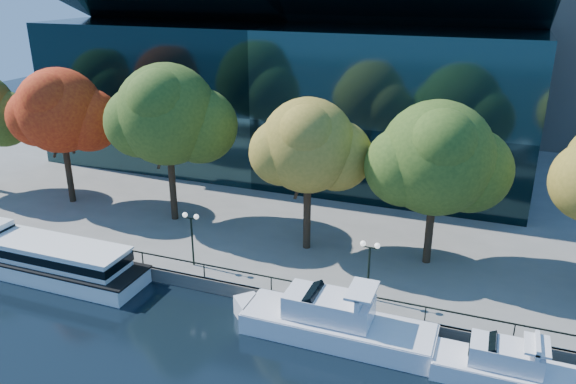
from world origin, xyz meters
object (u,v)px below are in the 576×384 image
at_px(tree_1, 61,113).
at_px(tree_4, 439,161).
at_px(lamp_1, 191,227).
at_px(tree_2, 169,117).
at_px(lamp_2, 369,257).
at_px(tree_3, 310,148).
at_px(cruiser_near, 329,321).
at_px(cruiser_far, 504,367).
at_px(tour_boat, 39,256).

relative_size(tree_1, tree_4, 1.03).
relative_size(tree_1, lamp_1, 3.03).
height_order(tree_2, lamp_2, tree_2).
xyz_separation_m(tree_3, tree_4, (8.93, 0.86, -0.22)).
relative_size(lamp_1, lamp_2, 1.00).
bearing_deg(lamp_2, cruiser_near, -113.05).
relative_size(tree_2, lamp_1, 3.27).
relative_size(tree_2, tree_4, 1.11).
relative_size(tree_3, tree_4, 0.98).
bearing_deg(tree_4, tree_1, 179.19).
bearing_deg(tree_1, cruiser_near, -20.41).
height_order(cruiser_far, lamp_1, lamp_1).
relative_size(cruiser_near, lamp_2, 3.17).
xyz_separation_m(cruiser_far, tree_1, (-37.63, 10.91, 8.39)).
bearing_deg(tree_3, cruiser_near, -63.89).
distance_m(cruiser_near, lamp_1, 12.10).
bearing_deg(cruiser_near, tree_2, 148.71).
xyz_separation_m(tree_1, lamp_2, (29.21, -6.82, -5.36)).
relative_size(cruiser_near, cruiser_far, 1.39).
xyz_separation_m(tree_1, tree_2, (10.99, -0.14, 0.57)).
bearing_deg(cruiser_far, tree_4, 117.23).
height_order(tree_2, lamp_1, tree_2).
relative_size(tree_3, lamp_2, 2.87).
bearing_deg(tour_boat, tree_2, 62.70).
height_order(tree_2, tree_4, tree_2).
bearing_deg(tour_boat, tree_3, 27.17).
xyz_separation_m(tour_boat, cruiser_near, (22.00, 0.04, -0.25)).
bearing_deg(lamp_1, tree_4, 21.99).
distance_m(cruiser_far, lamp_1, 21.74).
xyz_separation_m(cruiser_near, cruiser_far, (9.90, -0.59, -0.20)).
xyz_separation_m(tree_3, lamp_2, (5.89, -5.50, -4.98)).
bearing_deg(cruiser_near, tree_3, 116.11).
bearing_deg(tour_boat, cruiser_near, 0.10).
height_order(cruiser_far, tree_1, tree_1).
distance_m(tour_boat, tree_3, 21.17).
bearing_deg(tree_3, tree_4, 5.52).
height_order(lamp_1, lamp_2, same).
distance_m(tree_2, tree_4, 21.30).
xyz_separation_m(cruiser_far, tree_3, (-14.31, 9.59, 8.01)).
height_order(tour_boat, tree_1, tree_1).
xyz_separation_m(lamp_1, lamp_2, (12.72, 0.00, 0.00)).
bearing_deg(lamp_2, tree_4, 64.47).
distance_m(cruiser_near, tree_2, 21.46).
distance_m(cruiser_far, tree_2, 30.10).
xyz_separation_m(cruiser_far, lamp_1, (-21.13, 4.09, 3.03)).
height_order(tree_1, lamp_2, tree_1).
height_order(tree_4, lamp_1, tree_4).
bearing_deg(cruiser_far, tree_3, 146.19).
bearing_deg(tree_1, tree_4, -0.81).
bearing_deg(tree_2, cruiser_near, -31.29).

